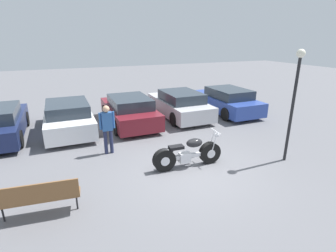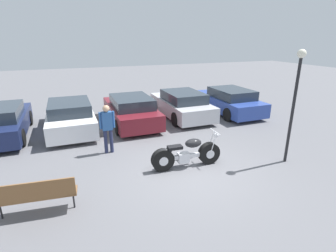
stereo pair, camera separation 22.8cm
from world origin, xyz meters
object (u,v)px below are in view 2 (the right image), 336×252
parked_car_silver (182,104)px  person_standing (107,125)px  parked_car_navy (0,122)px  motorcycle (186,154)px  lamp_post (296,91)px  parked_car_maroon (131,110)px  park_bench (35,194)px  parked_car_blue (229,101)px  parked_car_white (70,116)px

parked_car_silver → person_standing: size_ratio=2.55×
parked_car_navy → motorcycle: bearing=-40.7°
lamp_post → person_standing: lamp_post is taller
parked_car_silver → motorcycle: bearing=-112.7°
motorcycle → person_standing: bearing=136.4°
parked_car_maroon → park_bench: size_ratio=2.47×
lamp_post → parked_car_maroon: bearing=123.2°
parked_car_blue → person_standing: (-6.71, -2.84, 0.38)m
parked_car_silver → lamp_post: size_ratio=1.24×
parked_car_blue → park_bench: size_ratio=2.47×
lamp_post → person_standing: size_ratio=2.06×
parked_car_blue → lamp_post: lamp_post is taller
parked_car_maroon → lamp_post: size_ratio=1.24×
parked_car_silver → lamp_post: (1.07, -5.79, 1.66)m
parked_car_maroon → person_standing: bearing=-117.4°
park_bench → person_standing: (2.04, 2.83, 0.46)m
person_standing → parked_car_blue: bearing=22.9°
parked_car_white → parked_car_blue: 7.83m
motorcycle → park_bench: 4.16m
parked_car_white → parked_car_maroon: same height
motorcycle → person_standing: (-2.02, 1.93, 0.58)m
parked_car_white → lamp_post: (6.29, -5.66, 1.66)m
parked_car_navy → lamp_post: lamp_post is taller
motorcycle → parked_car_white: bearing=122.9°
parked_car_white → lamp_post: bearing=-42.0°
parked_car_blue → lamp_post: size_ratio=1.24×
park_bench → parked_car_white: bearing=80.9°
parked_car_white → parked_car_silver: 5.22m
parked_car_maroon → park_bench: 6.72m
parked_car_white → park_bench: size_ratio=2.47×
motorcycle → parked_car_maroon: parked_car_maroon is taller
parked_car_maroon → parked_car_silver: 2.61m
motorcycle → lamp_post: (3.15, -0.81, 1.85)m
parked_car_silver → park_bench: parked_car_silver is taller
parked_car_maroon → park_bench: (-3.53, -5.72, -0.08)m
parked_car_navy → parked_car_white: size_ratio=1.00×
person_standing → parked_car_white: bearing=110.9°
parked_car_navy → lamp_post: (8.90, -5.76, 1.66)m
motorcycle → parked_car_maroon: size_ratio=0.51×
parked_car_white → park_bench: (-0.92, -5.76, -0.08)m
parked_car_navy → parked_car_blue: size_ratio=1.00×
motorcycle → parked_car_white: size_ratio=0.51×
person_standing → lamp_post: bearing=-27.9°
parked_car_silver → park_bench: size_ratio=2.47×
parked_car_maroon → person_standing: (-1.49, -2.88, 0.38)m
parked_car_blue → lamp_post: 6.02m
motorcycle → parked_car_blue: parked_car_blue is taller
parked_car_navy → lamp_post: bearing=-32.9°
parked_car_blue → parked_car_silver: bearing=175.3°
person_standing → parked_car_maroon: bearing=62.6°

